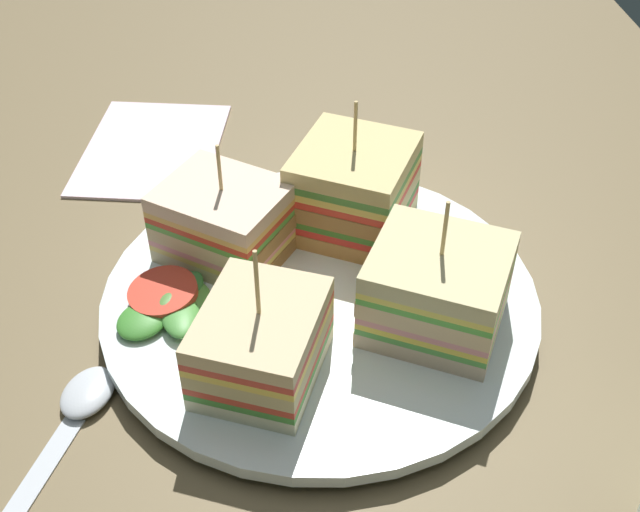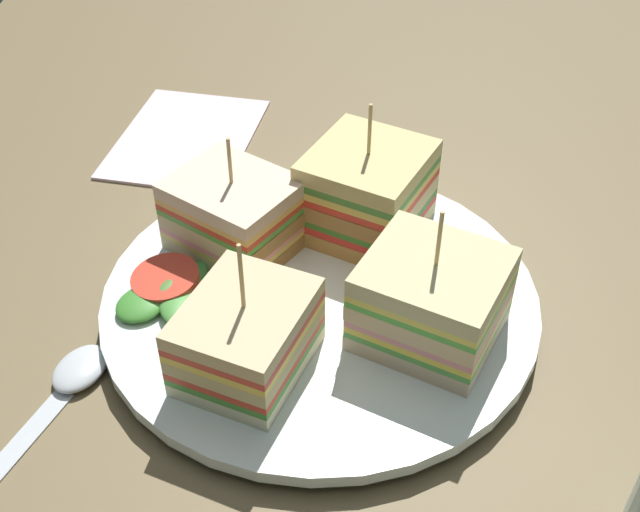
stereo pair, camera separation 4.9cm
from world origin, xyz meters
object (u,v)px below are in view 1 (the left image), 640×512
sandwich_wedge_1 (261,342)px  sandwich_wedge_3 (353,189)px  sandwich_wedge_2 (436,290)px  spoon (74,416)px  sandwich_wedge_0 (225,222)px  napkin (152,147)px  plate (320,299)px

sandwich_wedge_1 → sandwich_wedge_3: (-12.97, 6.69, 0.69)cm
sandwich_wedge_1 → sandwich_wedge_2: bearing=-53.0°
spoon → sandwich_wedge_0: bearing=-14.5°
sandwich_wedge_1 → spoon: 11.29cm
sandwich_wedge_1 → sandwich_wedge_2: (-2.91, 10.35, 0.40)cm
napkin → sandwich_wedge_2: bearing=38.3°
sandwich_wedge_3 → napkin: bearing=-105.6°
sandwich_wedge_2 → sandwich_wedge_3: 10.71cm
sandwich_wedge_0 → sandwich_wedge_3: size_ratio=0.98×
plate → sandwich_wedge_1: (6.24, -3.83, 2.93)cm
sandwich_wedge_3 → spoon: (14.32, -17.36, -4.14)cm
sandwich_wedge_1 → napkin: (-26.30, -8.15, -3.61)cm
sandwich_wedge_0 → napkin: bearing=145.4°
plate → sandwich_wedge_0: size_ratio=2.75×
plate → sandwich_wedge_1: sandwich_wedge_1 is taller
plate → spoon: (7.58, -14.50, -0.52)cm
sandwich_wedge_1 → sandwich_wedge_3: size_ratio=0.93×
spoon → napkin: spoon is taller
sandwich_wedge_0 → sandwich_wedge_1: size_ratio=1.05×
spoon → napkin: 27.76cm
spoon → napkin: (-27.64, 2.52, -0.16)cm
sandwich_wedge_2 → napkin: bearing=-25.6°
sandwich_wedge_0 → napkin: 17.19cm
plate → napkin: plate is taller
spoon → sandwich_wedge_2: bearing=-57.3°
sandwich_wedge_2 → sandwich_wedge_3: (-10.07, -3.65, 0.29)cm
plate → sandwich_wedge_2: 8.04cm
sandwich_wedge_0 → sandwich_wedge_3: sandwich_wedge_3 is taller
sandwich_wedge_3 → napkin: sandwich_wedge_3 is taller
sandwich_wedge_0 → spoon: (12.09, -8.73, -3.68)cm
spoon → napkin: bearing=16.1°
sandwich_wedge_0 → sandwich_wedge_2: bearing=1.1°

